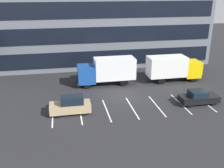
% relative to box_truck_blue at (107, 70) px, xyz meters
% --- Properties ---
extents(ground_plane, '(120.00, 120.00, 0.00)m').
position_rel_box_truck_blue_xyz_m(ground_plane, '(1.35, -4.83, -2.00)').
color(ground_plane, '#262628').
extents(lot_markings, '(16.94, 5.40, 0.01)m').
position_rel_box_truck_blue_xyz_m(lot_markings, '(1.35, -7.74, -2.00)').
color(lot_markings, silver).
rests_on(lot_markings, ground_plane).
extents(box_truck_blue, '(7.68, 2.54, 3.56)m').
position_rel_box_truck_blue_xyz_m(box_truck_blue, '(0.00, 0.00, 0.00)').
color(box_truck_blue, '#194799').
rests_on(box_truck_blue, ground_plane).
extents(box_truck_yellow, '(7.51, 2.49, 3.48)m').
position_rel_box_truck_blue_xyz_m(box_truck_yellow, '(9.10, -0.29, -0.04)').
color(box_truck_yellow, yellow).
rests_on(box_truck_yellow, ground_plane).
extents(suv_tan, '(4.16, 1.76, 1.88)m').
position_rel_box_truck_blue_xyz_m(suv_tan, '(-5.18, -7.71, -1.10)').
color(suv_tan, tan).
rests_on(suv_tan, ground_plane).
extents(sedan_black, '(4.31, 1.80, 1.54)m').
position_rel_box_truck_blue_xyz_m(sedan_black, '(8.88, -8.01, -1.28)').
color(sedan_black, black).
rests_on(sedan_black, ground_plane).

